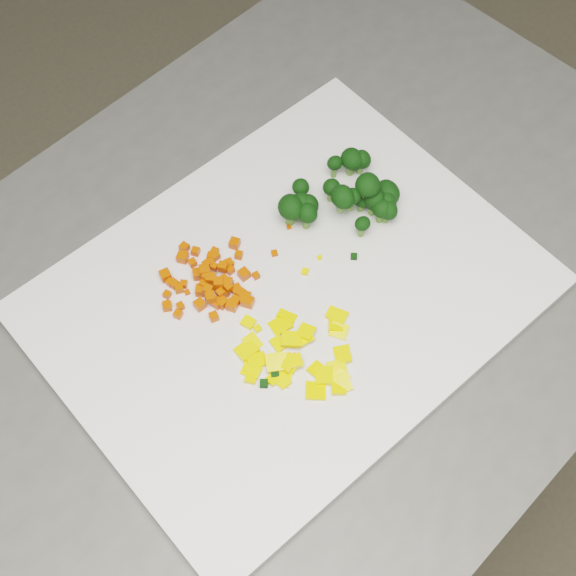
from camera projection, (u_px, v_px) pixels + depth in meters
counter_block at (289, 421)px, 1.27m from camera, size 1.04×0.79×0.90m
cutting_board at (288, 296)px, 0.86m from camera, size 0.52×0.42×0.01m
carrot_pile at (211, 278)px, 0.84m from camera, size 0.11×0.11×0.03m
pepper_pile at (295, 346)px, 0.81m from camera, size 0.13×0.13×0.02m
broccoli_pile at (344, 195)px, 0.88m from camera, size 0.13×0.13×0.06m
carrot_cube_0 at (256, 276)px, 0.86m from camera, size 0.01×0.01×0.01m
carrot_cube_1 at (232, 305)px, 0.84m from camera, size 0.01×0.01×0.01m
carrot_cube_2 at (226, 291)px, 0.85m from camera, size 0.01×0.01×0.01m
carrot_cube_3 at (221, 303)px, 0.84m from camera, size 0.01×0.01×0.01m
carrot_cube_4 at (219, 283)px, 0.84m from camera, size 0.01×0.01×0.01m
carrot_cube_5 at (167, 305)px, 0.84m from camera, size 0.01×0.01×0.01m
carrot_cube_6 at (215, 256)px, 0.87m from camera, size 0.01×0.01×0.01m
carrot_cube_7 at (235, 243)px, 0.88m from camera, size 0.01×0.01×0.01m
carrot_cube_8 at (217, 288)px, 0.85m from camera, size 0.01×0.01×0.01m
carrot_cube_9 at (165, 275)px, 0.86m from camera, size 0.01×0.01×0.01m
carrot_cube_10 at (228, 287)px, 0.84m from camera, size 0.01×0.01×0.01m
carrot_cube_11 at (222, 302)px, 0.84m from camera, size 0.01×0.01×0.01m
carrot_cube_12 at (210, 297)px, 0.83m from camera, size 0.01×0.01×0.01m
carrot_cube_13 at (203, 284)px, 0.85m from camera, size 0.01×0.01×0.01m
carrot_cube_14 at (207, 264)px, 0.86m from camera, size 0.01×0.01×0.01m
carrot_cube_15 at (184, 247)px, 0.87m from camera, size 0.01×0.01×0.01m
carrot_cube_16 at (170, 283)px, 0.85m from camera, size 0.01×0.01×0.01m
carrot_cube_17 at (249, 302)px, 0.84m from camera, size 0.01×0.01×0.01m
carrot_cube_18 at (245, 299)px, 0.84m from camera, size 0.02×0.02×0.01m
carrot_cube_19 at (230, 270)px, 0.86m from camera, size 0.01×0.01×0.01m
carrot_cube_20 at (239, 255)px, 0.87m from camera, size 0.01×0.01×0.01m
carrot_cube_21 at (167, 306)px, 0.84m from camera, size 0.01×0.01×0.01m
carrot_cube_22 at (183, 257)px, 0.87m from camera, size 0.02×0.02×0.01m
carrot_cube_23 at (200, 305)px, 0.84m from camera, size 0.01×0.01×0.01m
carrot_cube_24 at (231, 304)px, 0.84m from camera, size 0.01×0.01×0.01m
carrot_cube_25 at (227, 283)px, 0.84m from camera, size 0.01×0.01×0.01m
carrot_cube_26 at (204, 271)px, 0.85m from camera, size 0.01×0.01×0.01m
carrot_cube_27 at (244, 274)px, 0.86m from camera, size 0.01×0.01×0.01m
carrot_cube_28 at (208, 277)px, 0.84m from camera, size 0.01×0.01×0.01m
carrot_cube_29 at (211, 256)px, 0.87m from camera, size 0.01×0.01×0.01m
carrot_cube_30 at (196, 251)px, 0.87m from camera, size 0.01×0.01×0.01m
carrot_cube_31 at (180, 306)px, 0.84m from camera, size 0.01×0.01×0.01m
carrot_cube_32 at (215, 251)px, 0.87m from camera, size 0.01×0.01×0.01m
carrot_cube_33 at (240, 293)px, 0.85m from camera, size 0.01×0.01×0.01m
carrot_cube_34 at (198, 274)px, 0.86m from camera, size 0.01×0.01×0.01m
carrot_cube_35 at (223, 267)px, 0.85m from camera, size 0.01×0.01×0.01m
carrot_cube_36 at (214, 317)px, 0.83m from camera, size 0.01×0.01×0.01m
carrot_cube_37 at (237, 290)px, 0.85m from camera, size 0.01×0.01×0.01m
carrot_cube_38 at (184, 284)px, 0.85m from camera, size 0.01×0.01×0.01m
carrot_cube_39 at (217, 303)px, 0.84m from camera, size 0.01×0.01×0.01m
carrot_cube_40 at (246, 296)px, 0.84m from camera, size 0.01×0.01×0.01m
carrot_cube_41 at (220, 293)px, 0.84m from camera, size 0.01×0.01×0.01m
carrot_cube_42 at (208, 290)px, 0.84m from camera, size 0.01×0.01×0.01m
carrot_cube_43 at (179, 288)px, 0.85m from camera, size 0.01×0.01×0.01m
carrot_cube_44 at (167, 295)px, 0.85m from camera, size 0.01×0.01×0.01m
carrot_cube_45 at (224, 293)px, 0.85m from camera, size 0.01×0.01×0.01m
carrot_cube_46 at (235, 301)px, 0.84m from camera, size 0.01×0.01×0.01m
carrot_cube_47 at (227, 283)px, 0.85m from camera, size 0.01×0.01×0.01m
carrot_cube_48 at (193, 263)px, 0.86m from camera, size 0.01×0.01×0.01m
carrot_cube_49 at (229, 264)px, 0.86m from camera, size 0.01×0.01×0.01m
carrot_cube_50 at (178, 314)px, 0.83m from camera, size 0.01×0.01×0.01m
carrot_cube_51 at (211, 262)px, 0.87m from camera, size 0.01×0.01×0.01m
carrot_cube_52 at (211, 279)px, 0.84m from camera, size 0.01×0.01×0.01m
carrot_cube_53 at (201, 290)px, 0.85m from camera, size 0.02×0.02×0.01m
carrot_cube_54 at (174, 284)px, 0.85m from camera, size 0.01×0.01×0.01m
carrot_cube_55 at (223, 281)px, 0.85m from camera, size 0.01×0.01×0.01m
carrot_cube_56 at (230, 264)px, 0.86m from camera, size 0.01×0.01×0.01m
carrot_cube_57 at (214, 267)px, 0.85m from camera, size 0.01×0.01×0.01m
carrot_cube_58 at (209, 297)px, 0.84m from camera, size 0.01×0.01×0.01m
pepper_chunk_0 at (248, 322)px, 0.83m from camera, size 0.02×0.02×0.01m
pepper_chunk_1 at (251, 371)px, 0.80m from camera, size 0.02×0.02×0.01m
pepper_chunk_2 at (335, 325)px, 0.83m from camera, size 0.02×0.02×0.01m
pepper_chunk_3 at (280, 325)px, 0.83m from camera, size 0.02×0.02×0.01m
pepper_chunk_4 at (291, 339)px, 0.82m from camera, size 0.03×0.03×0.01m
pepper_chunk_5 at (277, 362)px, 0.80m from camera, size 0.03×0.03×0.01m
pepper_chunk_6 at (253, 342)px, 0.82m from camera, size 0.02×0.02×0.01m
pepper_chunk_7 at (251, 376)px, 0.80m from camera, size 0.02×0.02×0.01m
pepper_chunk_8 at (304, 337)px, 0.82m from camera, size 0.02×0.02×0.00m
pepper_chunk_9 at (324, 376)px, 0.80m from camera, size 0.03×0.03×0.01m
pepper_chunk_10 at (337, 315)px, 0.84m from camera, size 0.02×0.03×0.01m
pepper_chunk_11 at (337, 368)px, 0.81m from camera, size 0.02×0.02×0.01m
pepper_chunk_12 at (341, 383)px, 0.80m from camera, size 0.02×0.03×0.01m
pepper_chunk_13 at (293, 361)px, 0.80m from camera, size 0.02×0.02×0.01m
pepper_chunk_14 at (341, 379)px, 0.80m from camera, size 0.02×0.02×0.01m
pepper_chunk_15 at (287, 316)px, 0.84m from camera, size 0.02×0.02×0.01m
pepper_chunk_16 at (339, 331)px, 0.83m from camera, size 0.02×0.02×0.01m
pepper_chunk_17 at (291, 363)px, 0.81m from camera, size 0.02×0.02×0.01m
pepper_chunk_18 at (316, 391)px, 0.79m from camera, size 0.03×0.03×0.01m
pepper_chunk_19 at (274, 378)px, 0.80m from camera, size 0.02×0.01×0.01m
pepper_chunk_20 at (254, 367)px, 0.81m from camera, size 0.02×0.02×0.01m
pepper_chunk_21 at (319, 372)px, 0.80m from camera, size 0.02×0.02×0.01m
pepper_chunk_22 at (283, 381)px, 0.80m from camera, size 0.01×0.01×0.01m
pepper_chunk_23 at (257, 361)px, 0.81m from camera, size 0.02×0.02×0.01m
pepper_chunk_24 at (281, 377)px, 0.80m from camera, size 0.03×0.03×0.01m
pepper_chunk_25 at (278, 344)px, 0.82m from camera, size 0.01×0.02×0.00m
pepper_chunk_26 at (342, 355)px, 0.81m from camera, size 0.02×0.03×0.01m
pepper_chunk_27 at (247, 350)px, 0.82m from camera, size 0.02×0.02×0.01m
pepper_chunk_28 at (286, 362)px, 0.80m from camera, size 0.02×0.02×0.01m
pepper_chunk_29 at (338, 386)px, 0.80m from camera, size 0.02×0.02×0.01m
pepper_chunk_30 at (306, 332)px, 0.82m from camera, size 0.02×0.02×0.01m
broccoli_floret_0 at (300, 192)px, 0.90m from camera, size 0.03×0.03×0.03m
broccoli_floret_1 at (351, 163)px, 0.91m from camera, size 0.04×0.04×0.04m
broccoli_floret_2 at (360, 164)px, 0.92m from camera, size 0.03×0.03×0.03m
broccoli_floret_3 at (384, 205)px, 0.89m from camera, size 0.04×0.04×0.03m
broccoli_floret_4 at (361, 202)px, 0.89m from camera, size 0.03×0.03×0.03m
broccoli_floret_5 at (372, 206)px, 0.89m from camera, size 0.03×0.03×0.03m
broccoli_floret_6 at (362, 228)px, 0.87m from camera, size 0.02×0.02×0.03m
broccoli_floret_7 at (373, 203)px, 0.89m from camera, size 0.03×0.03×0.04m
broccoli_floret_8 at (381, 212)px, 0.88m from camera, size 0.03×0.03×0.03m
broccoli_floret_9 at (342, 201)px, 0.87m from camera, size 0.03×0.03×0.03m
broccoli_floret_10 at (307, 209)px, 0.88m from camera, size 0.03×0.03×0.03m
broccoli_floret_11 at (290, 212)px, 0.88m from camera, size 0.04×0.04×0.04m
broccoli_floret_12 at (301, 207)px, 0.88m from camera, size 0.03×0.03×0.03m
broccoli_floret_13 at (366, 190)px, 0.87m from camera, size 0.04×0.04×0.04m
broccoli_floret_14 at (351, 201)px, 0.87m from camera, size 0.03×0.03×0.03m
broccoli_floret_15 at (331, 191)px, 0.90m from camera, size 0.03×0.03×0.03m
broccoli_floret_16 at (306, 218)px, 0.88m from camera, size 0.03×0.03×0.03m
broccoli_floret_17 at (366, 196)px, 0.89m from camera, size 0.02×0.02×0.03m
broccoli_floret_18 at (334, 168)px, 0.91m from camera, size 0.03×0.03×0.03m
broccoli_floret_19 at (386, 195)px, 0.89m from camera, size 0.04×0.04×0.03m
broccoli_floret_20 at (386, 213)px, 0.88m from camera, size 0.03×0.03×0.03m
stray_bit_0 at (289, 227)px, 0.89m from camera, size 0.01×0.01×0.00m
stray_bit_1 at (274, 253)px, 0.87m from camera, size 0.01×0.01×0.00m
stray_bit_2 at (275, 374)px, 0.80m from camera, size 0.01×0.01×0.01m
stray_bit_3 at (258, 329)px, 0.83m from camera, size 0.01×0.01×0.01m
stray_bit_4 at (264, 384)px, 0.80m from camera, size 0.01×0.01×0.01m
stray_bit_5 at (354, 256)px, 0.87m from camera, size 0.01×0.01×0.00m
stray_bit_6 at (232, 265)px, 0.87m from camera, size 0.01×0.01×0.00m
stray_bit_7 at (294, 356)px, 0.81m from camera, size 0.01×0.01×0.00m
stray_bit_8 at (282, 364)px, 0.81m from camera, size 0.01×0.01×0.00m
stray_bit_9 at (305, 272)px, 0.86m from camera, size 0.01×0.01×0.00m
stray_bit_10 at (319, 258)px, 0.87m from camera, size 0.01×0.01×0.00m
stray_bit_11 at (187, 292)px, 0.85m from camera, size 0.01×0.01×0.00m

